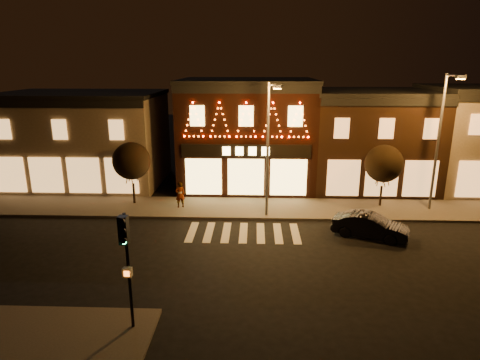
# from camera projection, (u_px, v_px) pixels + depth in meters

# --- Properties ---
(ground) EXTENTS (120.00, 120.00, 0.00)m
(ground) POSITION_uv_depth(u_px,v_px,m) (241.00, 265.00, 19.99)
(ground) COLOR black
(ground) RESTS_ON ground
(sidewalk_far) EXTENTS (44.00, 4.00, 0.15)m
(sidewalk_far) POSITION_uv_depth(u_px,v_px,m) (275.00, 208.00, 27.58)
(sidewalk_far) COLOR #47423D
(sidewalk_far) RESTS_ON ground
(building_left) EXTENTS (12.20, 8.28, 7.30)m
(building_left) POSITION_uv_depth(u_px,v_px,m) (85.00, 138.00, 32.88)
(building_left) COLOR #786A56
(building_left) RESTS_ON ground
(building_pulp) EXTENTS (10.20, 8.34, 8.30)m
(building_pulp) POSITION_uv_depth(u_px,v_px,m) (247.00, 133.00, 32.27)
(building_pulp) COLOR black
(building_pulp) RESTS_ON ground
(building_right_a) EXTENTS (9.20, 8.28, 7.50)m
(building_right_a) POSITION_uv_depth(u_px,v_px,m) (369.00, 139.00, 32.06)
(building_right_a) COLOR #341E12
(building_right_a) RESTS_ON ground
(traffic_signal_near) EXTENTS (0.33, 0.46, 4.43)m
(traffic_signal_near) POSITION_uv_depth(u_px,v_px,m) (126.00, 250.00, 14.15)
(traffic_signal_near) COLOR black
(traffic_signal_near) RESTS_ON sidewalk_near
(streetlamp_mid) EXTENTS (0.78, 1.88, 8.24)m
(streetlamp_mid) POSITION_uv_depth(u_px,v_px,m) (269.00, 141.00, 24.68)
(streetlamp_mid) COLOR #59595E
(streetlamp_mid) RESTS_ON sidewalk_far
(streetlamp_right) EXTENTS (0.55, 1.99, 8.72)m
(streetlamp_right) POSITION_uv_depth(u_px,v_px,m) (441.00, 133.00, 25.71)
(streetlamp_right) COLOR #59595E
(streetlamp_right) RESTS_ON sidewalk_far
(tree_left) EXTENTS (2.54, 2.54, 4.25)m
(tree_left) POSITION_uv_depth(u_px,v_px,m) (132.00, 161.00, 27.65)
(tree_left) COLOR black
(tree_left) RESTS_ON sidewalk_far
(tree_right) EXTENTS (2.49, 2.49, 4.16)m
(tree_right) POSITION_uv_depth(u_px,v_px,m) (384.00, 164.00, 27.17)
(tree_right) COLOR black
(tree_right) RESTS_ON sidewalk_far
(dark_sedan) EXTENTS (4.36, 2.97, 1.36)m
(dark_sedan) POSITION_uv_depth(u_px,v_px,m) (370.00, 226.00, 23.03)
(dark_sedan) COLOR black
(dark_sedan) RESTS_ON ground
(pedestrian) EXTENTS (0.75, 0.64, 1.75)m
(pedestrian) POSITION_uv_depth(u_px,v_px,m) (180.00, 195.00, 27.38)
(pedestrian) COLOR gray
(pedestrian) RESTS_ON sidewalk_far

